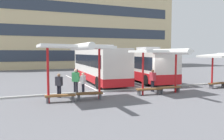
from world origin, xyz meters
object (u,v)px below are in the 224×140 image
object	(u,v)px
coach_bus_1	(142,66)
waiting_passenger_2	(59,84)
coach_bus_0	(98,65)
waiting_shelter_0	(76,48)
bench_3	(169,88)
bench_2	(149,90)
waiting_passenger_3	(153,79)
waiting_shelter_1	(162,53)
waiting_passenger_1	(83,82)
bench_0	(60,97)
waiting_passenger_0	(76,79)
bench_1	(90,94)
bench_4	(218,84)

from	to	relation	value
coach_bus_1	waiting_passenger_2	bearing A→B (deg)	-149.03
coach_bus_0	waiting_passenger_2	xyz separation A→B (m)	(-4.92, -6.64, -0.79)
waiting_shelter_0	bench_3	world-z (taller)	waiting_shelter_0
bench_2	waiting_passenger_3	size ratio (longest dim) A/B	1.11
waiting_shelter_1	bench_3	xyz separation A→B (m)	(0.90, 0.32, -2.58)
waiting_shelter_0	waiting_passenger_1	size ratio (longest dim) A/B	3.33
coach_bus_0	bench_2	size ratio (longest dim) A/B	6.41
bench_0	waiting_passenger_1	bearing A→B (deg)	44.42
bench_2	waiting_passenger_1	size ratio (longest dim) A/B	1.19
bench_0	waiting_passenger_0	bearing A→B (deg)	57.51
bench_1	waiting_shelter_1	xyz separation A→B (m)	(5.19, -0.20, 2.59)
coach_bus_1	bench_4	world-z (taller)	coach_bus_1
bench_1	waiting_shelter_1	world-z (taller)	waiting_shelter_1
coach_bus_1	waiting_shelter_0	bearing A→B (deg)	-140.07
coach_bus_1	bench_2	bearing A→B (deg)	-116.47
bench_1	waiting_passenger_1	distance (m)	1.90
waiting_shelter_1	bench_4	xyz separation A→B (m)	(5.91, 0.62, -2.59)
coach_bus_0	bench_2	distance (m)	8.16
bench_3	coach_bus_1	bearing A→B (deg)	76.29
coach_bus_1	waiting_passenger_3	bearing A→B (deg)	-113.01
coach_bus_0	waiting_passenger_2	distance (m)	8.30
coach_bus_1	waiting_passenger_0	distance (m)	9.38
coach_bus_0	waiting_passenger_2	bearing A→B (deg)	-126.56
bench_1	waiting_passenger_3	bearing A→B (deg)	11.19
coach_bus_1	waiting_passenger_3	world-z (taller)	coach_bus_1
waiting_shelter_0	waiting_shelter_1	size ratio (longest dim) A/B	1.20
waiting_passenger_0	bench_0	bearing A→B (deg)	-122.49
coach_bus_0	bench_0	bearing A→B (deg)	-122.33
bench_4	waiting_shelter_0	bearing A→B (deg)	-176.79
coach_bus_1	waiting_passenger_1	size ratio (longest dim) A/B	6.81
waiting_passenger_2	waiting_passenger_3	xyz separation A→B (m)	(6.87, -0.33, 0.05)
bench_0	bench_1	size ratio (longest dim) A/B	1.08
coach_bus_0	bench_1	world-z (taller)	coach_bus_0
waiting_shelter_0	waiting_passenger_3	distance (m)	6.65
waiting_shelter_1	bench_3	bearing A→B (deg)	19.80
bench_3	coach_bus_0	bearing A→B (deg)	109.62
waiting_passenger_2	waiting_passenger_3	bearing A→B (deg)	-2.72
waiting_shelter_0	waiting_passenger_1	bearing A→B (deg)	64.49
waiting_shelter_1	waiting_passenger_1	world-z (taller)	waiting_shelter_1
waiting_passenger_1	waiting_passenger_3	size ratio (longest dim) A/B	0.94
bench_0	bench_3	world-z (taller)	same
coach_bus_1	waiting_shelter_1	bearing A→B (deg)	-109.69
coach_bus_1	waiting_shelter_1	distance (m)	7.77
waiting_passenger_1	bench_3	bearing A→B (deg)	-15.75
bench_1	bench_2	size ratio (longest dim) A/B	0.91
waiting_passenger_0	bench_1	bearing A→B (deg)	-81.93
bench_3	waiting_passenger_3	bearing A→B (deg)	133.34
waiting_passenger_3	bench_4	bearing A→B (deg)	-5.92
bench_0	bench_3	distance (m)	7.89
bench_0	bench_2	size ratio (longest dim) A/B	0.98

